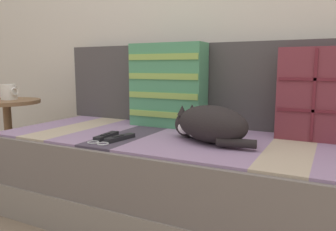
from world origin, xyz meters
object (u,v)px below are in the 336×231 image
at_px(throw_pillow_quilted, 334,95).
at_px(throw_pillow_striped, 168,85).
at_px(sleeping_cat, 208,124).
at_px(game_remote_far, 119,138).
at_px(coffee_mug, 9,92).
at_px(end_table, 8,126).
at_px(game_remote_near, 105,136).
at_px(couch, 190,178).

height_order(throw_pillow_quilted, throw_pillow_striped, throw_pillow_striped).
bearing_deg(sleeping_cat, throw_pillow_quilted, 28.78).
xyz_separation_m(game_remote_far, coffee_mug, (-0.97, 0.21, 0.15)).
xyz_separation_m(throw_pillow_striped, end_table, (-1.00, -0.21, -0.26)).
xyz_separation_m(throw_pillow_quilted, game_remote_near, (-0.88, -0.40, -0.19)).
bearing_deg(couch, game_remote_near, -145.65).
relative_size(sleeping_cat, coffee_mug, 3.81).
relative_size(throw_pillow_striped, game_remote_far, 2.10).
height_order(couch, sleeping_cat, sleeping_cat).
distance_m(throw_pillow_quilted, throw_pillow_striped, 0.78).
relative_size(game_remote_far, coffee_mug, 1.99).
bearing_deg(end_table, game_remote_near, -11.85).
xyz_separation_m(throw_pillow_quilted, coffee_mug, (-1.78, -0.19, -0.04)).
distance_m(throw_pillow_quilted, game_remote_near, 0.99).
bearing_deg(game_remote_far, couch, 42.16).
relative_size(throw_pillow_quilted, throw_pillow_striped, 1.03).
relative_size(game_remote_near, end_table, 0.41).
bearing_deg(game_remote_far, game_remote_near, 177.71).
xyz_separation_m(couch, throw_pillow_quilted, (0.57, 0.18, 0.39)).
bearing_deg(sleeping_cat, game_remote_far, -157.30).
bearing_deg(couch, throw_pillow_quilted, 17.79).
bearing_deg(coffee_mug, game_remote_far, -12.50).
xyz_separation_m(end_table, coffee_mug, (0.00, 0.02, 0.21)).
xyz_separation_m(game_remote_near, game_remote_far, (0.07, -0.00, 0.00)).
bearing_deg(couch, throw_pillow_striped, 138.46).
relative_size(game_remote_far, end_table, 0.41).
distance_m(couch, coffee_mug, 1.26).
relative_size(throw_pillow_quilted, sleeping_cat, 1.14).
distance_m(sleeping_cat, game_remote_far, 0.38).
xyz_separation_m(throw_pillow_quilted, sleeping_cat, (-0.46, -0.25, -0.12)).
height_order(throw_pillow_striped, sleeping_cat, throw_pillow_striped).
distance_m(couch, sleeping_cat, 0.30).
xyz_separation_m(couch, end_table, (-1.21, -0.03, 0.15)).
bearing_deg(coffee_mug, throw_pillow_quilted, 5.96).
xyz_separation_m(couch, coffee_mug, (-1.21, -0.00, 0.36)).
relative_size(throw_pillow_quilted, coffee_mug, 4.34).
bearing_deg(coffee_mug, end_table, -91.22).
relative_size(couch, game_remote_near, 9.13).
height_order(throw_pillow_striped, game_remote_far, throw_pillow_striped).
height_order(throw_pillow_quilted, coffee_mug, throw_pillow_quilted).
bearing_deg(couch, game_remote_far, -137.84).
height_order(couch, throw_pillow_striped, throw_pillow_striped).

